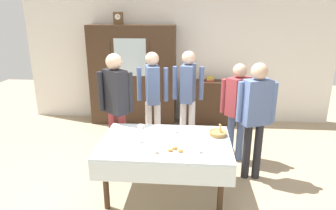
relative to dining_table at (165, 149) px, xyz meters
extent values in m
plane|color=tan|center=(0.00, 0.24, -0.64)|extent=(12.00, 12.00, 0.00)
cube|color=silver|center=(0.00, 2.89, 0.71)|extent=(6.40, 0.10, 2.70)
cylinder|color=#3D2819|center=(-0.68, -0.38, -0.29)|extent=(0.07, 0.07, 0.70)
cylinder|color=#3D2819|center=(0.68, -0.38, -0.29)|extent=(0.07, 0.07, 0.70)
cylinder|color=#3D2819|center=(-0.68, 0.45, -0.29)|extent=(0.07, 0.07, 0.70)
cylinder|color=#3D2819|center=(0.68, 0.45, -0.29)|extent=(0.07, 0.07, 0.70)
cube|color=silver|center=(0.00, 0.04, 0.08)|extent=(1.64, 1.11, 0.03)
cube|color=silver|center=(0.00, -0.52, -0.06)|extent=(1.64, 0.01, 0.24)
cube|color=#3D2819|center=(-0.90, 2.59, 0.38)|extent=(1.75, 0.45, 2.03)
cube|color=silver|center=(-0.90, 2.36, 0.78)|extent=(0.63, 0.01, 0.73)
cube|color=black|center=(-1.28, 2.36, 0.27)|extent=(0.01, 0.01, 1.62)
cube|color=black|center=(-0.52, 2.36, 0.27)|extent=(0.01, 0.01, 1.62)
cube|color=brown|center=(-1.15, 2.59, 1.51)|extent=(0.18, 0.10, 0.24)
cylinder|color=white|center=(-1.15, 2.54, 1.54)|extent=(0.11, 0.01, 0.11)
cube|color=black|center=(-1.15, 2.53, 1.55)|extent=(0.00, 0.00, 0.04)
cube|color=black|center=(-1.13, 2.53, 1.54)|extent=(0.05, 0.00, 0.00)
cube|color=#3D2819|center=(0.68, 2.64, -0.18)|extent=(1.12, 0.35, 0.91)
cube|color=#99332D|center=(0.68, 2.64, 0.29)|extent=(0.16, 0.21, 0.03)
cube|color=#B29333|center=(0.68, 2.64, 0.32)|extent=(0.14, 0.17, 0.03)
cube|color=#B29333|center=(0.68, 2.64, 0.35)|extent=(0.14, 0.19, 0.03)
cylinder|color=white|center=(0.41, -0.26, 0.10)|extent=(0.13, 0.13, 0.01)
cylinder|color=white|center=(0.41, -0.26, 0.13)|extent=(0.08, 0.08, 0.05)
torus|color=white|center=(0.44, -0.26, 0.13)|extent=(0.04, 0.01, 0.04)
cylinder|color=white|center=(-0.38, 0.42, 0.10)|extent=(0.13, 0.13, 0.01)
cylinder|color=white|center=(-0.38, 0.42, 0.13)|extent=(0.08, 0.08, 0.05)
torus|color=white|center=(-0.34, 0.42, 0.13)|extent=(0.04, 0.01, 0.04)
cylinder|color=white|center=(-0.09, -0.32, 0.10)|extent=(0.13, 0.13, 0.01)
cylinder|color=white|center=(-0.09, -0.32, 0.13)|extent=(0.08, 0.08, 0.05)
torus|color=white|center=(-0.06, -0.32, 0.13)|extent=(0.04, 0.01, 0.04)
cylinder|color=white|center=(-0.32, -0.05, 0.10)|extent=(0.13, 0.13, 0.01)
cylinder|color=white|center=(-0.32, -0.05, 0.13)|extent=(0.08, 0.08, 0.05)
torus|color=white|center=(-0.29, -0.05, 0.13)|extent=(0.04, 0.01, 0.04)
cylinder|color=#47230F|center=(-0.32, -0.05, 0.15)|extent=(0.06, 0.06, 0.01)
cylinder|color=white|center=(0.10, 0.31, 0.10)|extent=(0.13, 0.13, 0.01)
cylinder|color=white|center=(0.10, 0.31, 0.13)|extent=(0.08, 0.08, 0.05)
torus|color=white|center=(0.14, 0.31, 0.13)|extent=(0.04, 0.01, 0.04)
cylinder|color=#47230F|center=(0.10, 0.31, 0.15)|extent=(0.06, 0.06, 0.01)
cylinder|color=#9E7542|center=(0.67, 0.26, 0.12)|extent=(0.22, 0.22, 0.05)
torus|color=#9E7542|center=(0.67, 0.26, 0.14)|extent=(0.24, 0.24, 0.02)
cylinder|color=tan|center=(0.70, 0.25, 0.19)|extent=(0.04, 0.03, 0.12)
cylinder|color=tan|center=(0.70, 0.26, 0.19)|extent=(0.02, 0.04, 0.12)
cylinder|color=tan|center=(0.70, 0.28, 0.19)|extent=(0.04, 0.02, 0.12)
cylinder|color=white|center=(0.15, -0.27, 0.10)|extent=(0.28, 0.28, 0.01)
ellipsoid|color=#BC7F3D|center=(0.20, -0.28, 0.12)|extent=(0.07, 0.05, 0.04)
ellipsoid|color=#BC7F3D|center=(0.13, -0.21, 0.12)|extent=(0.07, 0.05, 0.04)
ellipsoid|color=#BC7F3D|center=(0.09, -0.28, 0.12)|extent=(0.07, 0.05, 0.04)
cube|color=silver|center=(0.06, 0.07, 0.09)|extent=(0.10, 0.01, 0.00)
ellipsoid|color=silver|center=(0.12, 0.07, 0.10)|extent=(0.03, 0.02, 0.01)
cube|color=silver|center=(0.30, 0.06, 0.09)|extent=(0.10, 0.01, 0.00)
ellipsoid|color=silver|center=(0.36, 0.06, 0.10)|extent=(0.03, 0.02, 0.01)
cylinder|color=silver|center=(-0.41, 1.36, -0.22)|extent=(0.11, 0.11, 0.83)
cylinder|color=silver|center=(-0.26, 1.36, -0.22)|extent=(0.11, 0.11, 0.83)
cube|color=slate|center=(-0.33, 1.36, 0.50)|extent=(0.28, 0.40, 0.62)
sphere|color=#DBB293|center=(-0.33, 1.36, 0.92)|extent=(0.22, 0.22, 0.22)
cylinder|color=slate|center=(-0.55, 1.36, 0.50)|extent=(0.08, 0.08, 0.56)
cylinder|color=slate|center=(-0.11, 1.36, 0.50)|extent=(0.08, 0.08, 0.56)
cylinder|color=#933338|center=(-0.86, 0.70, -0.21)|extent=(0.11, 0.11, 0.86)
cylinder|color=#933338|center=(-0.71, 0.70, -0.21)|extent=(0.11, 0.11, 0.86)
cube|color=#232328|center=(-0.79, 0.70, 0.54)|extent=(0.40, 0.39, 0.64)
sphere|color=#DBB293|center=(-0.79, 0.70, 0.98)|extent=(0.23, 0.23, 0.23)
cylinder|color=#232328|center=(-1.01, 0.70, 0.54)|extent=(0.08, 0.08, 0.58)
cylinder|color=#232328|center=(-0.57, 0.70, 0.54)|extent=(0.08, 0.08, 0.58)
cylinder|color=silver|center=(0.18, 1.46, -0.22)|extent=(0.11, 0.11, 0.83)
cylinder|color=silver|center=(0.33, 1.46, -0.22)|extent=(0.11, 0.11, 0.83)
cube|color=slate|center=(0.25, 1.46, 0.50)|extent=(0.26, 0.39, 0.62)
sphere|color=#DBB293|center=(0.25, 1.46, 0.93)|extent=(0.22, 0.22, 0.22)
cylinder|color=slate|center=(0.03, 1.46, 0.50)|extent=(0.08, 0.08, 0.56)
cylinder|color=slate|center=(0.47, 1.46, 0.50)|extent=(0.08, 0.08, 0.56)
cylinder|color=slate|center=(0.94, 1.01, -0.25)|extent=(0.11, 0.11, 0.77)
cylinder|color=slate|center=(1.09, 1.01, -0.25)|extent=(0.11, 0.11, 0.77)
cube|color=#933338|center=(1.02, 1.01, 0.42)|extent=(0.40, 0.39, 0.58)
sphere|color=tan|center=(1.02, 1.01, 0.82)|extent=(0.21, 0.21, 0.21)
cylinder|color=#933338|center=(0.80, 1.01, 0.42)|extent=(0.08, 0.08, 0.52)
cylinder|color=#933338|center=(1.24, 1.01, 0.42)|extent=(0.08, 0.08, 0.52)
cylinder|color=#232328|center=(1.11, 0.49, -0.23)|extent=(0.11, 0.11, 0.82)
cylinder|color=#232328|center=(1.26, 0.49, -0.23)|extent=(0.11, 0.11, 0.82)
cube|color=slate|center=(1.18, 0.49, 0.49)|extent=(0.41, 0.31, 0.62)
sphere|color=tan|center=(1.18, 0.49, 0.92)|extent=(0.22, 0.22, 0.22)
cylinder|color=slate|center=(0.96, 0.49, 0.49)|extent=(0.08, 0.08, 0.56)
cylinder|color=slate|center=(1.40, 0.49, 0.49)|extent=(0.08, 0.08, 0.56)
camera|label=1|loc=(0.32, -3.45, 1.69)|focal=32.28mm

